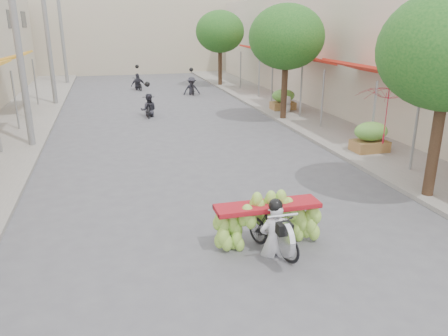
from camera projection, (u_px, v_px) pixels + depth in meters
ground at (302, 332)px, 6.57m from camera, size 120.00×120.00×0.00m
sidewalk_left at (3, 130)px, 18.59m from camera, size 4.00×60.00×0.12m
sidewalk_right at (305, 113)px, 22.00m from camera, size 4.00×60.00×0.12m
shophouse_row_right at (411, 53)px, 21.36m from camera, size 9.77×40.00×6.00m
far_building at (131, 33)px, 40.27m from camera, size 20.00×6.00×7.00m
utility_pole_mid at (17, 35)px, 14.97m from camera, size 0.60×0.24×8.00m
utility_pole_far at (47, 30)px, 23.21m from camera, size 0.60×0.24×8.00m
utility_pole_back at (61, 28)px, 31.46m from camera, size 0.60×0.24×8.00m
street_tree_mid at (286, 37)px, 19.51m from camera, size 3.40×3.40×5.25m
street_tree_far at (220, 32)px, 30.50m from camera, size 3.40×3.40×5.25m
produce_crate_mid at (371, 135)px, 15.18m from camera, size 1.20×0.88×1.16m
produce_crate_far at (283, 98)px, 22.51m from camera, size 1.20×0.88×1.16m
banana_motorbike at (271, 219)px, 8.75m from camera, size 2.20×1.79×2.01m
market_umbrella at (391, 85)px, 13.67m from camera, size 2.15×2.15×1.92m
pedestrian at (287, 96)px, 21.91m from camera, size 0.90×0.85×1.58m
bg_motorbike_a at (148, 101)px, 21.34m from camera, size 0.85×1.67×1.95m
bg_motorbike_b at (192, 81)px, 27.75m from camera, size 1.08×1.74×1.95m
bg_motorbike_c at (138, 78)px, 29.67m from camera, size 1.06×1.51×1.95m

